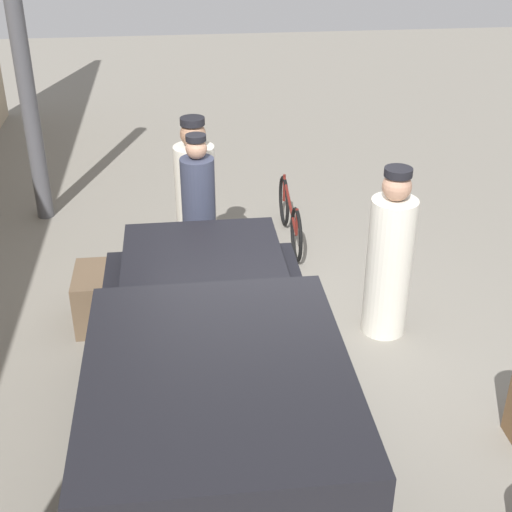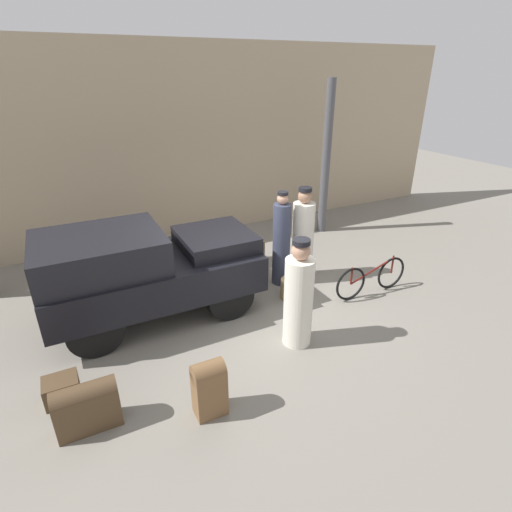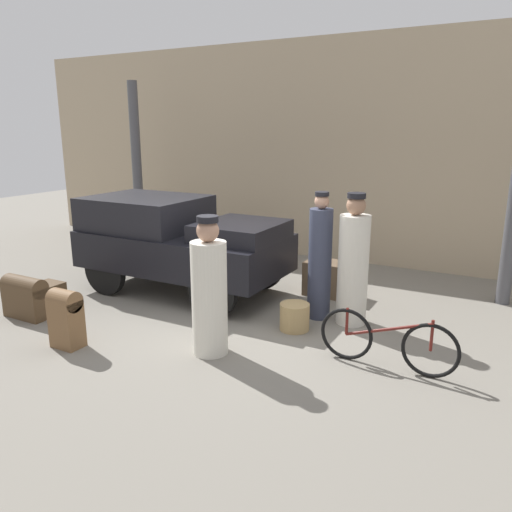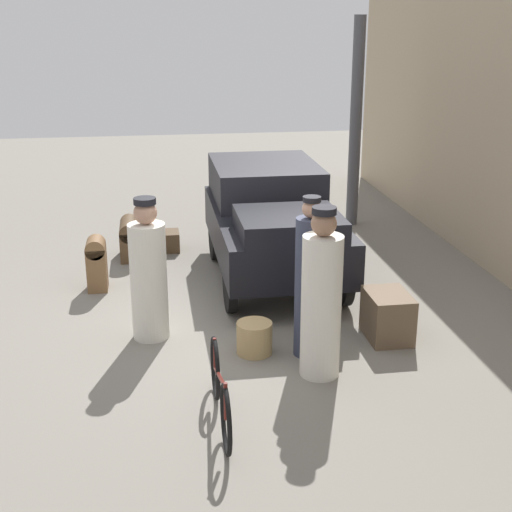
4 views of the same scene
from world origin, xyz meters
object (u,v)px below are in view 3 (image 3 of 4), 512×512
at_px(trunk_barrel_dark, 66,316).
at_px(trunk_large_brown, 25,296).
at_px(bicycle, 387,341).
at_px(porter_lifting_near_truck, 320,261).
at_px(truck, 177,239).
at_px(conductor_in_dark_uniform, 353,265).
at_px(suitcase_black_upright, 49,292).
at_px(suitcase_small_leather, 326,278).
at_px(wicker_basket, 295,317).
at_px(porter_standing_middle, 209,293).

bearing_deg(trunk_barrel_dark, trunk_large_brown, 162.32).
bearing_deg(trunk_large_brown, bicycle, 10.34).
height_order(porter_lifting_near_truck, trunk_barrel_dark, porter_lifting_near_truck).
distance_m(truck, bicycle, 4.10).
bearing_deg(conductor_in_dark_uniform, porter_lifting_near_truck, -178.32).
distance_m(trunk_large_brown, suitcase_black_upright, 0.70).
bearing_deg(porter_lifting_near_truck, trunk_barrel_dark, -134.24).
distance_m(porter_lifting_near_truck, suitcase_small_leather, 1.22).
xyz_separation_m(wicker_basket, suitcase_black_upright, (-3.95, -0.85, -0.03)).
height_order(porter_standing_middle, suitcase_black_upright, porter_standing_middle).
bearing_deg(trunk_barrel_dark, truck, 93.32).
height_order(porter_standing_middle, trunk_barrel_dark, porter_standing_middle).
distance_m(truck, suitcase_small_leather, 2.60).
bearing_deg(porter_standing_middle, truck, 135.82).
xyz_separation_m(wicker_basket, trunk_barrel_dark, (-2.33, -1.90, 0.22)).
bearing_deg(truck, bicycle, -16.75).
height_order(truck, trunk_barrel_dark, truck).
bearing_deg(suitcase_small_leather, conductor_in_dark_uniform, -53.01).
bearing_deg(bicycle, porter_standing_middle, -162.72).
distance_m(bicycle, wicker_basket, 1.52).
height_order(truck, conductor_in_dark_uniform, conductor_in_dark_uniform).
distance_m(truck, trunk_barrel_dark, 2.58).
distance_m(conductor_in_dark_uniform, suitcase_black_upright, 4.84).
relative_size(conductor_in_dark_uniform, suitcase_black_upright, 4.41).
xyz_separation_m(conductor_in_dark_uniform, trunk_barrel_dark, (-2.94, -2.53, -0.45)).
bearing_deg(conductor_in_dark_uniform, bicycle, -55.35).
bearing_deg(suitcase_black_upright, suitcase_small_leather, 33.27).
height_order(porter_lifting_near_truck, suitcase_small_leather, porter_lifting_near_truck).
relative_size(wicker_basket, trunk_large_brown, 0.58).
xyz_separation_m(truck, wicker_basket, (2.48, -0.63, -0.72)).
bearing_deg(suitcase_black_upright, porter_lifting_near_truck, 19.68).
distance_m(truck, porter_standing_middle, 2.59).
bearing_deg(conductor_in_dark_uniform, porter_standing_middle, -124.42).
bearing_deg(bicycle, conductor_in_dark_uniform, 124.65).
xyz_separation_m(bicycle, wicker_basket, (-1.41, 0.54, -0.15)).
bearing_deg(conductor_in_dark_uniform, trunk_barrel_dark, -139.33).
distance_m(porter_standing_middle, trunk_barrel_dark, 1.90).
height_order(wicker_basket, porter_standing_middle, porter_standing_middle).
bearing_deg(suitcase_small_leather, bicycle, -54.24).
bearing_deg(suitcase_small_leather, trunk_barrel_dark, -121.49).
bearing_deg(trunk_large_brown, suitcase_small_leather, 41.43).
relative_size(porter_standing_middle, trunk_barrel_dark, 2.26).
bearing_deg(trunk_large_brown, truck, 60.09).
height_order(suitcase_small_leather, trunk_barrel_dark, trunk_barrel_dark).
bearing_deg(suitcase_small_leather, porter_lifting_near_truck, -75.15).
relative_size(porter_standing_middle, suitcase_small_leather, 2.57).
relative_size(truck, suitcase_small_leather, 5.13).
bearing_deg(porter_lifting_near_truck, trunk_large_brown, -151.32).
relative_size(porter_lifting_near_truck, trunk_barrel_dark, 2.43).
distance_m(suitcase_black_upright, trunk_barrel_dark, 1.95).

